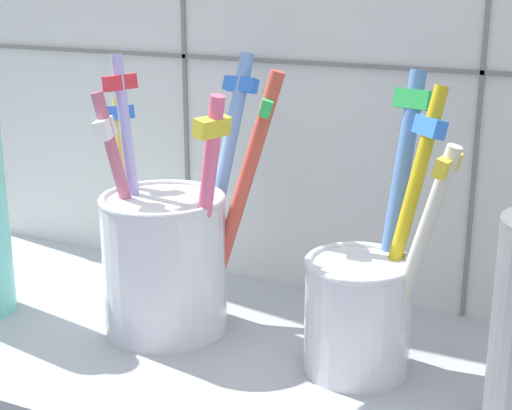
{
  "coord_description": "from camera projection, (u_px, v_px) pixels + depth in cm",
  "views": [
    {
      "loc": [
        19.18,
        -39.29,
        24.77
      ],
      "look_at": [
        0.0,
        0.75,
        11.24
      ],
      "focal_mm": 55.32,
      "sensor_mm": 36.0,
      "label": 1
    }
  ],
  "objects": [
    {
      "name": "toothbrush_cup_left",
      "position": [
        167.0,
        253.0,
        0.5
      ],
      "size": [
        12.35,
        12.37,
        17.57
      ],
      "color": "silver",
      "rests_on": "counter_slab"
    },
    {
      "name": "tile_wall_back",
      "position": [
        328.0,
        1.0,
        0.53
      ],
      "size": [
        64.0,
        2.2,
        45.0
      ],
      "color": "silver",
      "rests_on": "ground"
    },
    {
      "name": "counter_slab",
      "position": [
        251.0,
        366.0,
        0.49
      ],
      "size": [
        64.0,
        22.0,
        2.0
      ],
      "primitive_type": "cube",
      "color": "#9EA3A8",
      "rests_on": "ground"
    },
    {
      "name": "toothbrush_cup_right",
      "position": [
        364.0,
        301.0,
        0.45
      ],
      "size": [
        8.62,
        8.98,
        17.09
      ],
      "color": "silver",
      "rests_on": "counter_slab"
    }
  ]
}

